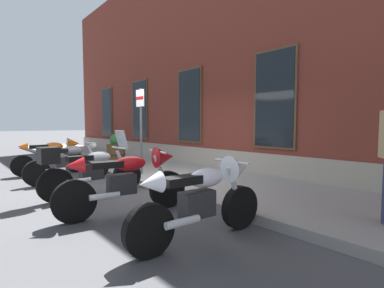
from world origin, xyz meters
name	(u,v)px	position (x,y,z in m)	size (l,w,h in m)	color
ground_plane	(140,187)	(0.00, 0.00, 0.00)	(140.00, 140.00, 0.00)	#424244
sidewalk	(188,176)	(0.00, 1.49, 0.08)	(29.15, 2.97, 0.15)	gray
brick_pub_facade	(291,62)	(0.00, 6.57, 3.83)	(23.15, 7.29, 7.68)	maroon
motorcycle_orange_sport	(53,155)	(-3.19, -1.03, 0.58)	(0.66, 1.98, 1.06)	black
motorcycle_grey_naked	(70,163)	(-1.68, -1.03, 0.49)	(0.62, 2.09, 0.99)	black
motorcycle_silver_touring	(88,169)	(0.09, -1.22, 0.55)	(0.62, 2.14, 1.33)	black
motorcycle_red_sport	(130,178)	(1.60, -1.11, 0.58)	(0.67, 2.17, 1.07)	black
motorcycle_white_sport	(205,195)	(3.17, -0.90, 0.57)	(0.62, 2.04, 1.04)	black
parking_sign	(141,119)	(-0.80, 0.53, 1.61)	(0.36, 0.07, 2.25)	#4C4C51
barrel_planter	(116,151)	(-2.89, 0.81, 0.58)	(0.62, 0.62, 1.00)	brown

